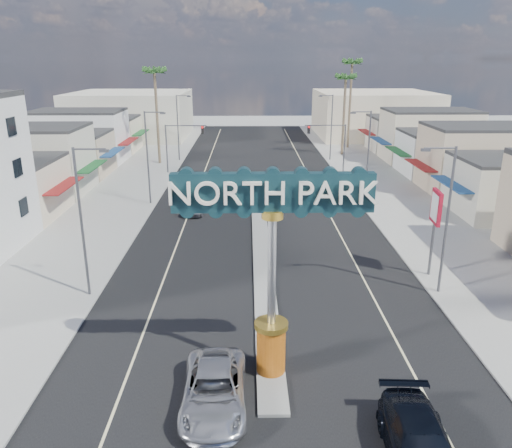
{
  "coord_description": "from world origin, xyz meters",
  "views": [
    {
      "loc": [
        -1.0,
        -17.42,
        13.61
      ],
      "look_at": [
        -0.51,
        11.98,
        3.85
      ],
      "focal_mm": 35.0,
      "sensor_mm": 36.0,
      "label": 1
    }
  ],
  "objects_px": {
    "streetlight_r_near": "(445,214)",
    "streetlight_l_far": "(179,124)",
    "streetlight_l_mid": "(149,153)",
    "suv_left": "(214,390)",
    "palm_left_far": "(155,76)",
    "bank_pylon_sign": "(436,212)",
    "traffic_signal_right": "(330,139)",
    "car_parked_left": "(196,204)",
    "suv_right": "(420,447)",
    "streetlight_l_near": "(84,216)",
    "palm_right_mid": "(346,81)",
    "gateway_sign": "(272,252)",
    "palm_right_far": "(352,67)",
    "streetlight_r_mid": "(367,152)",
    "traffic_signal_left": "(181,139)",
    "car_parked_right": "(341,183)",
    "streetlight_r_far": "(330,124)"
  },
  "relations": [
    {
      "from": "streetlight_l_mid",
      "to": "streetlight_l_far",
      "type": "relative_size",
      "value": 1.0
    },
    {
      "from": "streetlight_l_near",
      "to": "streetlight_r_mid",
      "type": "xyz_separation_m",
      "value": [
        20.87,
        20.0,
        0.0
      ]
    },
    {
      "from": "palm_left_far",
      "to": "suv_right",
      "type": "bearing_deg",
      "value": -71.47
    },
    {
      "from": "palm_right_far",
      "to": "suv_right",
      "type": "height_order",
      "value": "palm_right_far"
    },
    {
      "from": "traffic_signal_right",
      "to": "streetlight_l_near",
      "type": "relative_size",
      "value": 0.67
    },
    {
      "from": "streetlight_r_near",
      "to": "traffic_signal_right",
      "type": "bearing_deg",
      "value": 92.1
    },
    {
      "from": "bank_pylon_sign",
      "to": "car_parked_left",
      "type": "bearing_deg",
      "value": 143.74
    },
    {
      "from": "palm_left_far",
      "to": "suv_left",
      "type": "xyz_separation_m",
      "value": [
        10.58,
        -50.22,
        -10.72
      ]
    },
    {
      "from": "traffic_signal_right",
      "to": "car_parked_left",
      "type": "relative_size",
      "value": 1.33
    },
    {
      "from": "suv_left",
      "to": "palm_left_far",
      "type": "bearing_deg",
      "value": 100.92
    },
    {
      "from": "streetlight_l_mid",
      "to": "suv_left",
      "type": "relative_size",
      "value": 1.61
    },
    {
      "from": "traffic_signal_left",
      "to": "palm_right_far",
      "type": "distance_m",
      "value": 31.22
    },
    {
      "from": "streetlight_l_far",
      "to": "palm_right_far",
      "type": "relative_size",
      "value": 0.64
    },
    {
      "from": "palm_left_far",
      "to": "car_parked_right",
      "type": "relative_size",
      "value": 2.54
    },
    {
      "from": "streetlight_l_far",
      "to": "palm_left_far",
      "type": "bearing_deg",
      "value": -142.08
    },
    {
      "from": "gateway_sign",
      "to": "streetlight_r_near",
      "type": "height_order",
      "value": "gateway_sign"
    },
    {
      "from": "streetlight_r_mid",
      "to": "car_parked_left",
      "type": "height_order",
      "value": "streetlight_r_mid"
    },
    {
      "from": "car_parked_left",
      "to": "bank_pylon_sign",
      "type": "bearing_deg",
      "value": -34.17
    },
    {
      "from": "gateway_sign",
      "to": "palm_right_far",
      "type": "xyz_separation_m",
      "value": [
        15.0,
        60.02,
        6.46
      ]
    },
    {
      "from": "gateway_sign",
      "to": "palm_left_far",
      "type": "distance_m",
      "value": 50.06
    },
    {
      "from": "streetlight_r_near",
      "to": "bank_pylon_sign",
      "type": "xyz_separation_m",
      "value": [
        0.44,
        2.53,
        -0.65
      ]
    },
    {
      "from": "traffic_signal_right",
      "to": "suv_left",
      "type": "relative_size",
      "value": 1.07
    },
    {
      "from": "streetlight_l_mid",
      "to": "streetlight_r_mid",
      "type": "xyz_separation_m",
      "value": [
        20.87,
        0.0,
        0.0
      ]
    },
    {
      "from": "palm_left_far",
      "to": "bank_pylon_sign",
      "type": "distance_m",
      "value": 44.99
    },
    {
      "from": "gateway_sign",
      "to": "streetlight_r_near",
      "type": "relative_size",
      "value": 1.02
    },
    {
      "from": "streetlight_l_near",
      "to": "palm_right_mid",
      "type": "bearing_deg",
      "value": 63.01
    },
    {
      "from": "suv_right",
      "to": "suv_left",
      "type": "bearing_deg",
      "value": 159.07
    },
    {
      "from": "suv_left",
      "to": "streetlight_r_mid",
      "type": "bearing_deg",
      "value": 65.98
    },
    {
      "from": "streetlight_l_mid",
      "to": "car_parked_left",
      "type": "distance_m",
      "value": 6.91
    },
    {
      "from": "streetlight_r_mid",
      "to": "palm_right_far",
      "type": "xyz_separation_m",
      "value": [
        4.57,
        32.0,
        7.32
      ]
    },
    {
      "from": "streetlight_l_far",
      "to": "suv_right",
      "type": "height_order",
      "value": "streetlight_l_far"
    },
    {
      "from": "traffic_signal_right",
      "to": "streetlight_r_far",
      "type": "distance_m",
      "value": 8.14
    },
    {
      "from": "suv_right",
      "to": "palm_left_far",
      "type": "bearing_deg",
      "value": 111.84
    },
    {
      "from": "suv_right",
      "to": "streetlight_r_mid",
      "type": "bearing_deg",
      "value": 84.03
    },
    {
      "from": "streetlight_l_near",
      "to": "streetlight_r_near",
      "type": "xyz_separation_m",
      "value": [
        20.87,
        0.0,
        0.0
      ]
    },
    {
      "from": "streetlight_r_mid",
      "to": "gateway_sign",
      "type": "bearing_deg",
      "value": -110.42
    },
    {
      "from": "streetlight_l_mid",
      "to": "streetlight_r_near",
      "type": "height_order",
      "value": "same"
    },
    {
      "from": "gateway_sign",
      "to": "palm_right_mid",
      "type": "relative_size",
      "value": 0.76
    },
    {
      "from": "traffic_signal_right",
      "to": "streetlight_l_near",
      "type": "distance_m",
      "value": 39.26
    },
    {
      "from": "traffic_signal_left",
      "to": "bank_pylon_sign",
      "type": "distance_m",
      "value": 37.32
    },
    {
      "from": "traffic_signal_left",
      "to": "traffic_signal_right",
      "type": "relative_size",
      "value": 1.0
    },
    {
      "from": "streetlight_r_near",
      "to": "streetlight_l_far",
      "type": "bearing_deg",
      "value": 116.42
    },
    {
      "from": "streetlight_r_mid",
      "to": "palm_right_mid",
      "type": "xyz_separation_m",
      "value": [
        2.57,
        26.0,
        5.54
      ]
    },
    {
      "from": "traffic_signal_left",
      "to": "palm_right_far",
      "type": "xyz_separation_m",
      "value": [
        24.18,
        18.01,
        8.11
      ]
    },
    {
      "from": "streetlight_r_far",
      "to": "suv_left",
      "type": "bearing_deg",
      "value": -103.83
    },
    {
      "from": "streetlight_r_far",
      "to": "suv_left",
      "type": "distance_m",
      "value": 53.95
    },
    {
      "from": "palm_left_far",
      "to": "car_parked_left",
      "type": "distance_m",
      "value": 26.24
    },
    {
      "from": "traffic_signal_right",
      "to": "palm_right_mid",
      "type": "relative_size",
      "value": 0.5
    },
    {
      "from": "palm_right_far",
      "to": "palm_right_mid",
      "type": "bearing_deg",
      "value": -108.43
    },
    {
      "from": "gateway_sign",
      "to": "streetlight_l_mid",
      "type": "xyz_separation_m",
      "value": [
        -10.43,
        28.02,
        -0.86
      ]
    }
  ]
}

